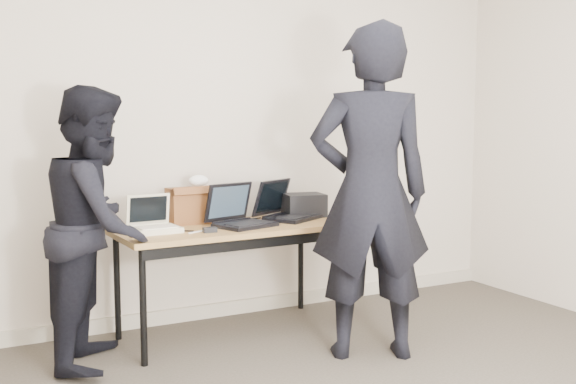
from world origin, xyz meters
TOP-DOWN VIEW (x-y plane):
  - room at (0.00, 0.00)m, footprint 4.60×4.60m
  - desk at (-0.19, 1.83)m, footprint 1.54×0.74m
  - laptop_beige at (-0.70, 1.85)m, footprint 0.30×0.29m
  - laptop_center at (-0.15, 1.83)m, footprint 0.44×0.44m
  - laptop_right at (0.26, 1.96)m, footprint 0.50×0.50m
  - leather_satchel at (-0.37, 2.06)m, footprint 0.37×0.21m
  - tissue at (-0.34, 2.06)m, footprint 0.15×0.12m
  - equipment_box at (0.44, 2.02)m, footprint 0.32×0.28m
  - power_brick at (-0.41, 1.66)m, footprint 0.08×0.06m
  - cables at (-0.14, 1.83)m, footprint 1.16×0.42m
  - person_typist at (0.39, 1.10)m, footprint 0.84×0.71m
  - person_observer at (-1.06, 1.74)m, footprint 0.86×0.95m
  - baseboard at (0.00, 2.23)m, footprint 4.50×0.03m

SIDE VIEW (x-z plane):
  - baseboard at x=0.00m, z-range 0.00..0.10m
  - desk at x=-0.19m, z-range 0.30..1.02m
  - cables at x=-0.14m, z-range 0.72..0.73m
  - power_brick at x=-0.41m, z-range 0.72..0.75m
  - laptop_beige at x=-0.70m, z-range 0.65..0.88m
  - laptop_right at x=0.26m, z-range 0.65..0.92m
  - laptop_center at x=-0.15m, z-range 0.64..0.92m
  - person_observer at x=-1.06m, z-range 0.00..1.59m
  - equipment_box at x=0.44m, z-range 0.72..0.88m
  - leather_satchel at x=-0.37m, z-range 0.72..0.97m
  - person_typist at x=0.39m, z-range 0.00..1.96m
  - tissue at x=-0.34m, z-range 0.97..1.04m
  - room at x=0.00m, z-range -0.05..2.75m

